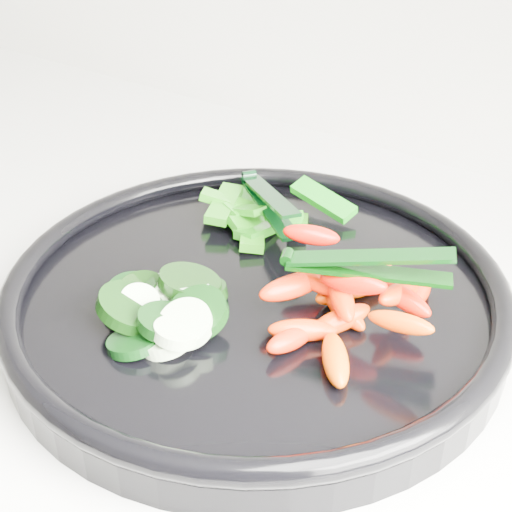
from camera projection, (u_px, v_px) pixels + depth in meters
The scene contains 6 objects.
veggie_tray at pixel (256, 295), 0.53m from camera, with size 0.40×0.40×0.04m.
cucumber_pile at pixel (160, 304), 0.50m from camera, with size 0.12×0.12×0.04m.
carrot_pile at pixel (347, 299), 0.49m from camera, with size 0.15×0.16×0.05m.
pepper_pile at pixel (260, 214), 0.62m from camera, with size 0.12×0.12×0.04m.
tong_carrot at pixel (363, 264), 0.47m from camera, with size 0.11×0.06×0.02m.
tong_pepper at pixel (268, 199), 0.60m from camera, with size 0.10×0.08×0.02m.
Camera 1 is at (0.95, 1.30, 1.26)m, focal length 50.00 mm.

